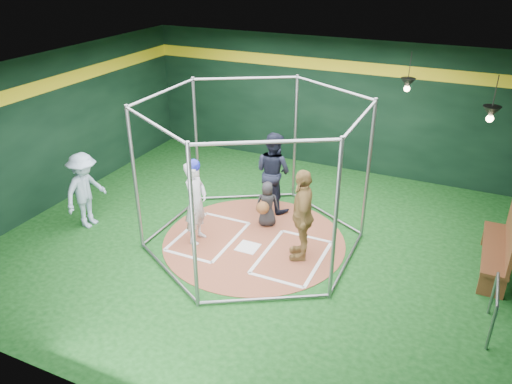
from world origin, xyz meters
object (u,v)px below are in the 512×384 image
at_px(batter_figure, 196,201).
at_px(visitor_leopard, 302,215).
at_px(umpire, 273,172).
at_px(dugout_bench, 503,244).

bearing_deg(batter_figure, visitor_leopard, 8.60).
distance_m(batter_figure, visitor_leopard, 2.19).
height_order(umpire, dugout_bench, umpire).
bearing_deg(batter_figure, dugout_bench, 13.96).
relative_size(visitor_leopard, umpire, 1.00).
bearing_deg(umpire, batter_figure, 84.70).
relative_size(visitor_leopard, dugout_bench, 0.94).
bearing_deg(dugout_bench, visitor_leopard, -162.88).
height_order(batter_figure, umpire, umpire).
relative_size(batter_figure, umpire, 0.98).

